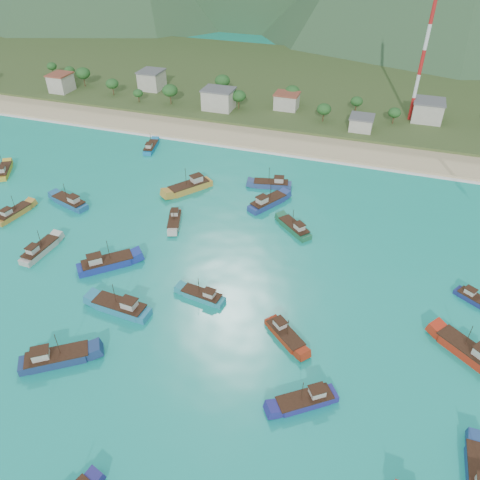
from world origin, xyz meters
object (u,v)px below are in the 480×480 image
(boat_2, at_px, (175,221))
(boat_9, at_px, (190,187))
(boat_15, at_px, (202,296))
(boat_23, at_px, (294,228))
(boat_6, at_px, (4,171))
(boat_14, at_px, (306,401))
(radio_tower, at_px, (424,50))
(boat_20, at_px, (70,202))
(boat_18, at_px, (56,358))
(boat_4, at_px, (107,263))
(boat_21, at_px, (268,203))
(boat_10, at_px, (272,184))
(boat_0, at_px, (285,335))
(boat_11, at_px, (121,307))
(boat_17, at_px, (479,478))
(boat_8, at_px, (14,214))
(boat_13, at_px, (40,250))
(boat_25, at_px, (476,300))
(boat_7, at_px, (468,352))
(boat_16, at_px, (151,147))

(boat_2, xyz_separation_m, boat_9, (-2.84, 16.09, 0.37))
(boat_15, xyz_separation_m, boat_23, (12.12, 29.15, 0.09))
(boat_6, xyz_separation_m, boat_14, (99.73, -48.22, 0.01))
(radio_tower, relative_size, boat_15, 4.98)
(boat_14, distance_m, boat_20, 81.31)
(boat_18, bearing_deg, boat_4, 157.82)
(boat_9, relative_size, boat_23, 1.29)
(boat_20, bearing_deg, boat_14, -101.87)
(boat_2, distance_m, boat_21, 24.85)
(boat_21, bearing_deg, boat_10, 129.13)
(boat_10, bearing_deg, boat_0, -174.26)
(boat_23, bearing_deg, boat_11, -173.79)
(boat_2, distance_m, boat_14, 57.91)
(boat_9, height_order, boat_14, boat_9)
(boat_4, xyz_separation_m, boat_17, (73.57, -24.68, -0.14))
(boat_9, distance_m, boat_10, 22.77)
(boat_8, relative_size, boat_23, 1.08)
(boat_23, bearing_deg, boat_6, 129.70)
(boat_11, bearing_deg, boat_17, -98.04)
(boat_9, height_order, boat_21, boat_9)
(boat_13, xyz_separation_m, boat_17, (90.52, -24.25, 0.05))
(boat_23, bearing_deg, boat_21, 86.51)
(boat_15, xyz_separation_m, boat_21, (2.88, 38.18, 0.24))
(boat_9, distance_m, boat_17, 92.60)
(radio_tower, height_order, boat_21, radio_tower)
(boat_15, bearing_deg, boat_6, 75.64)
(boat_25, bearing_deg, boat_0, -25.75)
(radio_tower, xyz_separation_m, boat_20, (-82.12, -85.38, -24.42))
(boat_9, xyz_separation_m, boat_20, (-26.77, -17.07, -0.17))
(boat_8, relative_size, boat_21, 0.89)
(boat_7, distance_m, boat_11, 64.17)
(boat_13, distance_m, boat_18, 33.74)
(boat_9, xyz_separation_m, boat_10, (20.94, 8.95, -0.21))
(boat_21, bearing_deg, boat_11, -79.62)
(boat_4, relative_size, boat_10, 1.02)
(boat_14, bearing_deg, boat_10, -16.21)
(boat_25, bearing_deg, boat_10, -89.72)
(boat_23, distance_m, boat_25, 42.01)
(boat_2, bearing_deg, boat_9, -99.37)
(boat_14, relative_size, boat_21, 0.86)
(boat_23, bearing_deg, boat_15, -161.76)
(boat_25, bearing_deg, boat_11, -37.23)
(boat_21, distance_m, boat_23, 12.93)
(boat_0, distance_m, boat_7, 32.09)
(boat_25, bearing_deg, boat_16, -82.21)
(radio_tower, bearing_deg, boat_8, -134.43)
(boat_9, height_order, boat_18, boat_9)
(boat_16, xyz_separation_m, boat_18, (23.91, -81.96, 0.26))
(boat_11, height_order, boat_17, boat_11)
(boat_17, bearing_deg, boat_6, 156.76)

